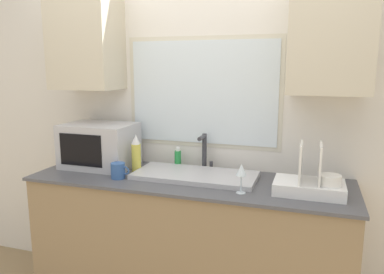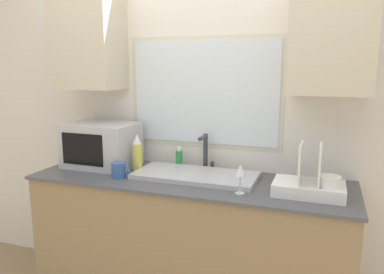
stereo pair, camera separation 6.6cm
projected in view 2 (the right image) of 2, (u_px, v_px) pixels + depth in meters
name	position (u px, v px, depth m)	size (l,w,h in m)	color
countertop	(189.00, 245.00, 2.50)	(2.06, 0.65, 0.93)	#8C7251
wall_back	(204.00, 102.00, 2.61)	(6.00, 0.38, 2.60)	silver
sink_basin	(195.00, 175.00, 2.43)	(0.79, 0.36, 0.03)	#B2B2B7
faucet	(205.00, 150.00, 2.59)	(0.08, 0.14, 0.25)	#333338
microwave	(102.00, 145.00, 2.69)	(0.49, 0.36, 0.31)	#B2B2B7
dish_rack	(311.00, 185.00, 2.09)	(0.39, 0.25, 0.29)	white
spray_bottle	(137.00, 153.00, 2.56)	(0.06, 0.06, 0.26)	#D8CC4C
soap_bottle	(179.00, 158.00, 2.67)	(0.05, 0.05, 0.15)	#268C3F
mug_near_sink	(119.00, 170.00, 2.42)	(0.13, 0.09, 0.10)	#335999
wine_glass	(240.00, 172.00, 2.10)	(0.06, 0.06, 0.17)	silver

